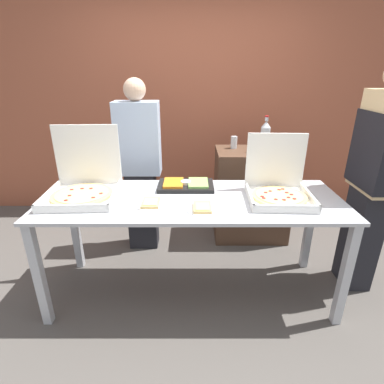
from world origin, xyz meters
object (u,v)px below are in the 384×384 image
(soda_bottle, at_px, (265,136))
(pizza_box_near_left, at_px, (278,187))
(soda_can_silver, at_px, (234,142))
(person_server_vest, at_px, (377,171))
(paper_plate_front_right, at_px, (202,208))
(paper_plate_front_left, at_px, (151,203))
(pizza_box_far_left, at_px, (84,184))
(veggie_tray, at_px, (186,185))
(person_guest_plaid, at_px, (140,166))

(soda_bottle, bearing_deg, pizza_box_near_left, -95.47)
(soda_bottle, relative_size, soda_can_silver, 2.80)
(person_server_vest, bearing_deg, paper_plate_front_right, 103.25)
(pizza_box_near_left, relative_size, paper_plate_front_right, 2.15)
(paper_plate_front_left, bearing_deg, pizza_box_far_left, 160.85)
(paper_plate_front_right, relative_size, veggie_tray, 0.51)
(paper_plate_front_right, xyz_separation_m, soda_bottle, (0.64, 1.08, 0.26))
(pizza_box_near_left, xyz_separation_m, person_guest_plaid, (-1.13, 0.70, -0.06))
(paper_plate_front_right, relative_size, person_server_vest, 0.12)
(veggie_tray, relative_size, person_server_vest, 0.25)
(veggie_tray, bearing_deg, soda_can_silver, 59.14)
(paper_plate_front_left, xyz_separation_m, person_server_vest, (1.67, 0.24, 0.16))
(person_server_vest, bearing_deg, veggie_tray, 85.98)
(soda_bottle, bearing_deg, paper_plate_front_left, -134.64)
(pizza_box_near_left, xyz_separation_m, paper_plate_front_right, (-0.56, -0.21, -0.07))
(person_server_vest, bearing_deg, person_guest_plaid, 72.24)
(pizza_box_near_left, height_order, pizza_box_far_left, pizza_box_far_left)
(pizza_box_far_left, xyz_separation_m, person_server_vest, (2.18, 0.06, 0.08))
(soda_can_silver, height_order, person_guest_plaid, person_guest_plaid)
(pizza_box_near_left, bearing_deg, paper_plate_front_right, -156.85)
(paper_plate_front_left, bearing_deg, pizza_box_near_left, 8.57)
(soda_bottle, relative_size, person_server_vest, 0.19)
(pizza_box_far_left, bearing_deg, person_server_vest, -1.16)
(pizza_box_far_left, bearing_deg, person_guest_plaid, 62.32)
(pizza_box_near_left, distance_m, veggie_tray, 0.71)
(soda_can_silver, relative_size, person_guest_plaid, 0.08)
(paper_plate_front_left, height_order, soda_can_silver, soda_can_silver)
(paper_plate_front_right, distance_m, veggie_tray, 0.43)
(soda_can_silver, height_order, person_server_vest, person_server_vest)
(pizza_box_far_left, xyz_separation_m, person_guest_plaid, (0.31, 0.66, -0.06))
(pizza_box_near_left, relative_size, soda_bottle, 1.37)
(pizza_box_near_left, xyz_separation_m, veggie_tray, (-0.68, 0.20, -0.06))
(pizza_box_far_left, distance_m, veggie_tray, 0.77)
(pizza_box_near_left, distance_m, soda_can_silver, 1.03)
(soda_can_silver, bearing_deg, pizza_box_near_left, -78.74)
(paper_plate_front_left, distance_m, soda_can_silver, 1.36)
(paper_plate_front_right, xyz_separation_m, paper_plate_front_left, (-0.36, 0.07, -0.00))
(person_guest_plaid, height_order, person_server_vest, person_server_vest)
(paper_plate_front_left, bearing_deg, paper_plate_front_right, -11.50)
(soda_bottle, bearing_deg, pizza_box_far_left, -151.28)
(pizza_box_far_left, xyz_separation_m, veggie_tray, (0.76, 0.16, -0.06))
(veggie_tray, bearing_deg, soda_bottle, 41.54)
(pizza_box_near_left, bearing_deg, soda_can_silver, 103.81)
(soda_can_silver, xyz_separation_m, person_guest_plaid, (-0.93, -0.30, -0.16))
(veggie_tray, distance_m, soda_bottle, 1.05)
(person_server_vest, bearing_deg, pizza_box_far_left, 91.47)
(pizza_box_far_left, height_order, soda_can_silver, pizza_box_far_left)
(pizza_box_near_left, distance_m, soda_bottle, 0.90)
(soda_bottle, xyz_separation_m, person_server_vest, (0.67, -0.78, -0.10))
(pizza_box_near_left, distance_m, paper_plate_front_left, 0.93)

